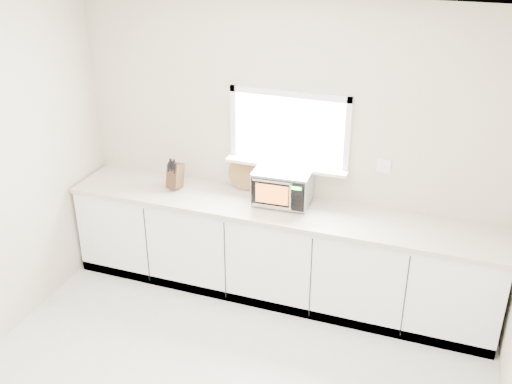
% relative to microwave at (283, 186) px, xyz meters
% --- Properties ---
extents(back_wall, '(4.00, 0.17, 2.70)m').
position_rel_microwave_xyz_m(back_wall, '(-0.01, 0.20, 0.28)').
color(back_wall, beige).
rests_on(back_wall, ground).
extents(cabinets, '(3.92, 0.60, 0.88)m').
position_rel_microwave_xyz_m(cabinets, '(-0.01, -0.09, -0.65)').
color(cabinets, white).
rests_on(cabinets, ground).
extents(countertop, '(3.92, 0.64, 0.04)m').
position_rel_microwave_xyz_m(countertop, '(-0.01, -0.10, -0.19)').
color(countertop, beige).
rests_on(countertop, cabinets).
extents(microwave, '(0.51, 0.42, 0.32)m').
position_rel_microwave_xyz_m(microwave, '(0.00, 0.00, 0.00)').
color(microwave, black).
rests_on(microwave, countertop).
extents(knife_block, '(0.10, 0.22, 0.32)m').
position_rel_microwave_xyz_m(knife_block, '(-1.04, -0.07, -0.03)').
color(knife_block, '#422C17').
rests_on(knife_block, countertop).
extents(cutting_board, '(0.32, 0.08, 0.31)m').
position_rel_microwave_xyz_m(cutting_board, '(-0.42, 0.15, -0.01)').
color(cutting_board, olive).
rests_on(cutting_board, countertop).
extents(coffee_grinder, '(0.15, 0.15, 0.21)m').
position_rel_microwave_xyz_m(coffee_grinder, '(0.13, -0.01, -0.06)').
color(coffee_grinder, '#B2B4B9').
rests_on(coffee_grinder, countertop).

